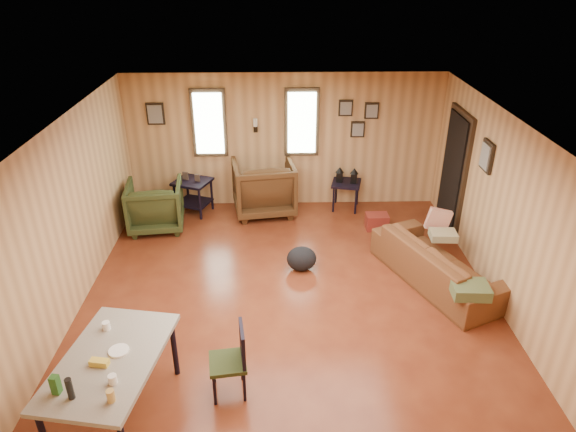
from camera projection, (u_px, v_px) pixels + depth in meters
name	position (u px, v px, depth m)	size (l,w,h in m)	color
room	(301.00, 210.00, 6.62)	(5.54, 6.04, 2.44)	brown
sofa	(438.00, 256.00, 7.11)	(2.10, 0.61, 0.82)	brown
recliner_brown	(264.00, 184.00, 9.03)	(1.03, 0.97, 1.06)	#462B15
recliner_green	(155.00, 203.00, 8.53)	(0.88, 0.82, 0.90)	#2F3819
end_table	(193.00, 190.00, 9.06)	(0.75, 0.72, 0.75)	black
side_table	(346.00, 181.00, 9.15)	(0.59, 0.59, 0.79)	black
cooler	(377.00, 222.00, 8.63)	(0.37, 0.27, 0.26)	maroon
backpack	(302.00, 259.00, 7.48)	(0.51, 0.44, 0.38)	black
sofa_pillows	(454.00, 255.00, 6.94)	(0.51, 1.92, 0.40)	#4A552F
dining_table	(110.00, 364.00, 4.86)	(1.11, 1.59, 0.96)	gray
dining_chair	(234.00, 357.00, 5.26)	(0.42, 0.42, 0.83)	#2F3819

